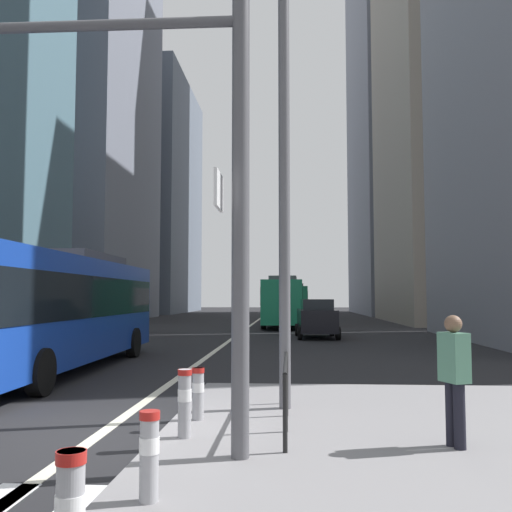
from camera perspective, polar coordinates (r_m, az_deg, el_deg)
The scene contains 19 objects.
ground_plane at distance 28.83m, azimuth -2.24°, elevation -8.25°, with size 160.00×160.00×0.00m, color black.
median_island at distance 8.30m, azimuth 23.00°, elevation -17.76°, with size 9.00×10.00×0.15m, color gray.
lane_centre_line at distance 38.77m, azimuth -0.75°, elevation -7.19°, with size 0.20×80.00×0.01m, color beige.
office_tower_left_mid at distance 55.57m, azimuth -17.04°, elevation 13.87°, with size 10.26×17.71×38.14m, color slate.
office_tower_left_far at distance 77.23m, azimuth -10.74°, elevation 5.81°, with size 10.70×22.04×30.63m, color slate.
office_tower_right_mid at distance 51.33m, azimuth 19.92°, elevation 14.05°, with size 11.85×17.50×35.75m, color gray.
office_tower_right_far at distance 74.36m, azimuth 14.81°, elevation 15.53°, with size 11.95×22.14×53.83m, color slate.
city_bus_blue_oncoming at distance 16.66m, azimuth -19.52°, elevation -4.71°, with size 2.90×11.88×3.40m.
city_bus_red_receding at distance 39.25m, azimuth 2.88°, elevation -4.47°, with size 2.86×11.38×3.40m.
city_bus_red_distant at distance 60.81m, azimuth 3.92°, elevation -4.34°, with size 2.71×11.69×3.40m.
car_oncoming_mid at distance 32.46m, azimuth -15.13°, elevation -5.91°, with size 2.07×4.08×1.94m.
car_receding_near at distance 28.63m, azimuth 6.16°, elevation -6.28°, with size 2.15×4.30×1.94m.
traffic_signal_gantry at distance 7.76m, azimuth -20.01°, elevation 11.71°, with size 7.10×0.65×6.00m.
street_lamp_post at distance 10.38m, azimuth 2.86°, elevation 13.88°, with size 5.50×0.32×8.00m.
bollard_left at distance 5.71m, azimuth -10.77°, elevation -18.84°, with size 0.20×0.20×0.84m.
bollard_right at distance 8.02m, azimuth -7.24°, elevation -14.24°, with size 0.20×0.20×0.92m.
bollard_back at distance 9.12m, azimuth -5.90°, elevation -13.42°, with size 0.20×0.20×0.81m.
pedestrian_railing at distance 8.79m, azimuth 3.07°, elevation -12.18°, with size 0.06×3.27×0.98m.
pedestrian_waiting at distance 7.82m, azimuth 19.47°, elevation -11.17°, with size 0.36×0.44×1.68m.
Camera 1 is at (2.87, -8.61, 2.08)m, focal length 39.45 mm.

